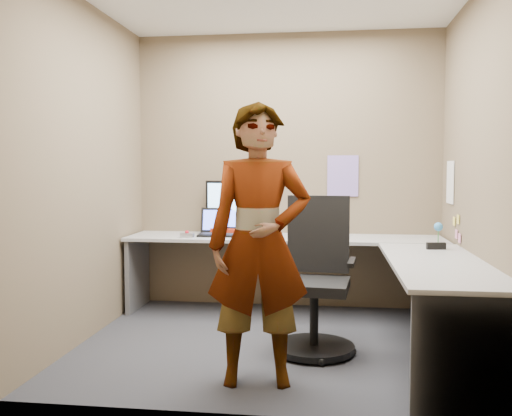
# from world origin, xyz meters

# --- Properties ---
(ground) EXTENTS (3.00, 3.00, 0.00)m
(ground) POSITION_xyz_m (0.00, 0.00, 0.00)
(ground) COLOR #28292E
(ground) RESTS_ON ground
(wall_back) EXTENTS (3.00, 0.00, 3.00)m
(wall_back) POSITION_xyz_m (0.00, 1.30, 1.35)
(wall_back) COLOR brown
(wall_back) RESTS_ON ground
(wall_right) EXTENTS (0.00, 2.70, 2.70)m
(wall_right) POSITION_xyz_m (1.50, 0.00, 1.35)
(wall_right) COLOR brown
(wall_right) RESTS_ON ground
(wall_left) EXTENTS (0.00, 2.70, 2.70)m
(wall_left) POSITION_xyz_m (-1.50, 0.00, 1.35)
(wall_left) COLOR brown
(wall_left) RESTS_ON ground
(desk) EXTENTS (2.98, 2.58, 0.73)m
(desk) POSITION_xyz_m (0.44, 0.39, 0.59)
(desk) COLOR #A0A0A0
(desk) RESTS_ON ground
(paper_ream) EXTENTS (0.34, 0.28, 0.06)m
(paper_ream) POSITION_xyz_m (-0.56, 1.13, 0.76)
(paper_ream) COLOR #B52712
(paper_ream) RESTS_ON desk
(monitor) EXTENTS (0.48, 0.18, 0.46)m
(monitor) POSITION_xyz_m (-0.56, 1.15, 1.06)
(monitor) COLOR black
(monitor) RESTS_ON paper_ream
(laptop) EXTENTS (0.38, 0.32, 0.26)m
(laptop) POSITION_xyz_m (-0.64, 1.02, 0.80)
(laptop) COLOR black
(laptop) RESTS_ON desk
(trackball_mouse) EXTENTS (0.12, 0.08, 0.07)m
(trackball_mouse) POSITION_xyz_m (-0.89, 0.77, 0.76)
(trackball_mouse) COLOR #B7B7BC
(trackball_mouse) RESTS_ON desk
(origami) EXTENTS (0.10, 0.10, 0.06)m
(origami) POSITION_xyz_m (0.33, 0.78, 0.76)
(origami) COLOR white
(origami) RESTS_ON desk
(stapler) EXTENTS (0.15, 0.06, 0.05)m
(stapler) POSITION_xyz_m (1.27, 0.29, 0.76)
(stapler) COLOR black
(stapler) RESTS_ON desk
(flower) EXTENTS (0.07, 0.07, 0.22)m
(flower) POSITION_xyz_m (1.29, 0.30, 0.87)
(flower) COLOR brown
(flower) RESTS_ON desk
(calendar_purple) EXTENTS (0.30, 0.01, 0.40)m
(calendar_purple) POSITION_xyz_m (0.55, 1.29, 1.30)
(calendar_purple) COLOR #846BB7
(calendar_purple) RESTS_ON wall_back
(calendar_white) EXTENTS (0.01, 0.28, 0.38)m
(calendar_white) POSITION_xyz_m (1.49, 0.90, 1.25)
(calendar_white) COLOR white
(calendar_white) RESTS_ON wall_right
(sticky_note_a) EXTENTS (0.01, 0.07, 0.07)m
(sticky_note_a) POSITION_xyz_m (1.49, 0.55, 0.95)
(sticky_note_a) COLOR #F2E059
(sticky_note_a) RESTS_ON wall_right
(sticky_note_b) EXTENTS (0.01, 0.07, 0.07)m
(sticky_note_b) POSITION_xyz_m (1.49, 0.60, 0.82)
(sticky_note_b) COLOR pink
(sticky_note_b) RESTS_ON wall_right
(sticky_note_c) EXTENTS (0.01, 0.07, 0.07)m
(sticky_note_c) POSITION_xyz_m (1.49, 0.48, 0.80)
(sticky_note_c) COLOR pink
(sticky_note_c) RESTS_ON wall_right
(sticky_note_d) EXTENTS (0.01, 0.07, 0.07)m
(sticky_note_d) POSITION_xyz_m (1.49, 0.70, 0.92)
(sticky_note_d) COLOR #F2E059
(sticky_note_d) RESTS_ON wall_right
(office_chair) EXTENTS (0.61, 0.61, 1.14)m
(office_chair) POSITION_xyz_m (0.33, -0.11, 0.47)
(office_chair) COLOR black
(office_chair) RESTS_ON ground
(person) EXTENTS (0.71, 0.52, 1.79)m
(person) POSITION_xyz_m (-0.01, -0.80, 0.89)
(person) COLOR #999399
(person) RESTS_ON ground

